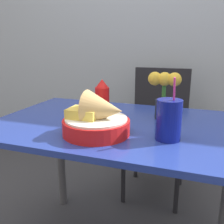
% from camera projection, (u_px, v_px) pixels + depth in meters
% --- Properties ---
extents(wall_window, '(7.00, 0.06, 2.60)m').
position_uv_depth(wall_window, '(163.00, 15.00, 1.98)').
color(wall_window, '#9EA8B7').
rests_on(wall_window, ground_plane).
extents(dining_table, '(1.14, 0.73, 0.74)m').
position_uv_depth(dining_table, '(120.00, 145.00, 1.14)').
color(dining_table, '#233893').
rests_on(dining_table, ground_plane).
extents(chair_far_window, '(0.40, 0.40, 0.91)m').
position_uv_depth(chair_far_window, '(158.00, 120.00, 1.82)').
color(chair_far_window, black).
rests_on(chair_far_window, ground_plane).
extents(food_basket, '(0.26, 0.26, 0.17)m').
position_uv_depth(food_basket, '(98.00, 119.00, 0.95)').
color(food_basket, red).
rests_on(food_basket, dining_table).
extents(ketchup_bottle, '(0.07, 0.07, 0.18)m').
position_uv_depth(ketchup_bottle, '(102.00, 99.00, 1.17)').
color(ketchup_bottle, red).
rests_on(ketchup_bottle, dining_table).
extents(drink_cup, '(0.09, 0.09, 0.23)m').
position_uv_depth(drink_cup, '(169.00, 121.00, 0.90)').
color(drink_cup, navy).
rests_on(drink_cup, dining_table).
extents(flower_vase, '(0.15, 0.07, 0.22)m').
position_uv_depth(flower_vase, '(164.00, 91.00, 1.14)').
color(flower_vase, black).
rests_on(flower_vase, dining_table).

